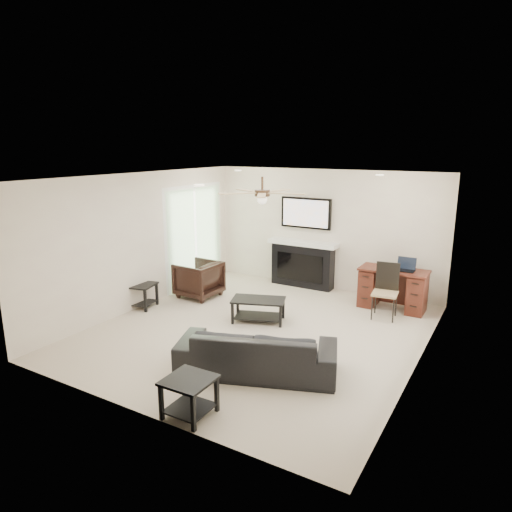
% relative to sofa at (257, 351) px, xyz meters
% --- Properties ---
extents(room_shell, '(5.50, 5.54, 2.52)m').
position_rel_sofa_xyz_m(room_shell, '(-0.50, 1.32, 1.38)').
color(room_shell, beige).
rests_on(room_shell, ground).
extents(sofa, '(2.26, 1.50, 0.61)m').
position_rel_sofa_xyz_m(sofa, '(0.00, 0.00, 0.00)').
color(sofa, black).
rests_on(sofa, ground).
extents(armchair, '(0.82, 0.80, 0.72)m').
position_rel_sofa_xyz_m(armchair, '(-2.60, 2.15, 0.05)').
color(armchair, black).
rests_on(armchair, ground).
extents(coffee_table, '(1.02, 0.78, 0.40)m').
position_rel_sofa_xyz_m(coffee_table, '(-0.90, 1.60, -0.11)').
color(coffee_table, black).
rests_on(coffee_table, ground).
extents(end_table_near, '(0.53, 0.53, 0.45)m').
position_rel_sofa_xyz_m(end_table_near, '(-0.15, -1.25, -0.08)').
color(end_table_near, black).
rests_on(end_table_near, ground).
extents(end_table_left, '(0.60, 0.60, 0.45)m').
position_rel_sofa_xyz_m(end_table_left, '(-3.15, 1.10, -0.08)').
color(end_table_left, black).
rests_on(end_table_left, ground).
extents(fireplace_unit, '(1.52, 0.34, 1.91)m').
position_rel_sofa_xyz_m(fireplace_unit, '(-1.10, 3.82, 0.65)').
color(fireplace_unit, black).
rests_on(fireplace_unit, ground).
extents(desk, '(1.22, 0.56, 0.76)m').
position_rel_sofa_xyz_m(desk, '(0.94, 3.40, 0.07)').
color(desk, '#37160D').
rests_on(desk, ground).
extents(desk_chair, '(0.47, 0.48, 0.97)m').
position_rel_sofa_xyz_m(desk_chair, '(0.94, 2.85, 0.18)').
color(desk_chair, black).
rests_on(desk_chair, ground).
extents(laptop, '(0.33, 0.24, 0.23)m').
position_rel_sofa_xyz_m(laptop, '(1.14, 3.38, 0.57)').
color(laptop, black).
rests_on(laptop, desk).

